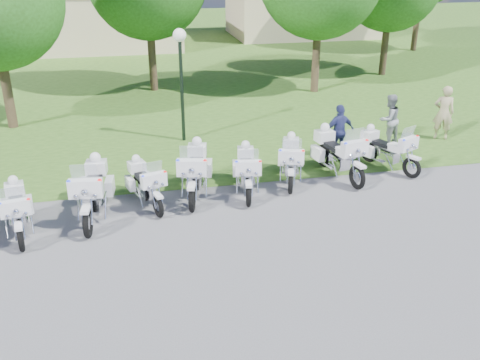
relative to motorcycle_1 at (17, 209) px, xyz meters
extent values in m
plane|color=#57575C|center=(5.66, -1.38, -0.62)|extent=(100.00, 100.00, 0.00)
cube|color=#33571B|center=(5.66, 25.62, -0.61)|extent=(100.00, 48.00, 0.01)
torus|color=black|center=(0.17, -0.90, -0.31)|extent=(0.23, 0.63, 0.62)
torus|color=black|center=(-0.12, 0.65, -0.31)|extent=(0.23, 0.63, 0.62)
cube|color=silver|center=(0.17, -0.92, 0.01)|extent=(0.24, 0.43, 0.06)
cube|color=silver|center=(0.13, -0.69, 0.36)|extent=(0.70, 0.34, 0.37)
cube|color=silver|center=(0.12, -0.64, 0.68)|extent=(0.53, 0.20, 0.35)
sphere|color=red|center=(0.43, -0.69, 0.53)|extent=(0.08, 0.08, 0.08)
sphere|color=#1426E5|center=(-0.15, -0.80, 0.53)|extent=(0.08, 0.08, 0.08)
cube|color=silver|center=(0.02, -0.11, -0.20)|extent=(0.40, 0.57, 0.31)
cube|color=silver|center=(0.06, -0.33, 0.12)|extent=(0.38, 0.53, 0.20)
cube|color=black|center=(-0.03, 0.16, 0.11)|extent=(0.41, 0.62, 0.11)
cube|color=silver|center=(0.18, 0.56, -0.15)|extent=(0.25, 0.50, 0.33)
cube|color=silver|center=(-0.37, 0.46, -0.15)|extent=(0.25, 0.50, 0.33)
cube|color=silver|center=(-0.12, 0.67, 0.23)|extent=(0.50, 0.44, 0.30)
sphere|color=silver|center=(-0.12, 0.67, 0.48)|extent=(0.24, 0.24, 0.24)
torus|color=black|center=(1.61, -0.57, -0.26)|extent=(0.22, 0.74, 0.73)
torus|color=black|center=(1.82, 1.27, -0.26)|extent=(0.22, 0.74, 0.73)
cube|color=silver|center=(1.61, -0.59, 0.12)|extent=(0.25, 0.50, 0.08)
cube|color=silver|center=(1.64, -0.32, 0.53)|extent=(0.81, 0.35, 0.44)
cube|color=silver|center=(1.65, -0.25, 0.91)|extent=(0.62, 0.20, 0.41)
sphere|color=red|center=(1.98, -0.42, 0.73)|extent=(0.10, 0.10, 0.10)
sphere|color=#1426E5|center=(1.29, -0.34, 0.73)|extent=(0.10, 0.10, 0.10)
cube|color=silver|center=(1.72, 0.38, -0.13)|extent=(0.44, 0.65, 0.37)
cube|color=silver|center=(1.69, 0.12, 0.25)|extent=(0.41, 0.60, 0.24)
cube|color=black|center=(1.76, 0.70, 0.23)|extent=(0.44, 0.71, 0.13)
cube|color=silver|center=(2.13, 1.08, -0.07)|extent=(0.26, 0.58, 0.39)
cube|color=silver|center=(1.48, 1.15, -0.07)|extent=(0.26, 0.58, 0.39)
cube|color=silver|center=(1.82, 1.31, 0.38)|extent=(0.57, 0.49, 0.35)
sphere|color=silver|center=(1.82, 1.31, 0.67)|extent=(0.28, 0.28, 0.28)
torus|color=black|center=(3.30, 0.10, -0.32)|extent=(0.28, 0.61, 0.60)
torus|color=black|center=(2.87, 1.56, -0.32)|extent=(0.28, 0.61, 0.60)
cube|color=silver|center=(3.31, 0.08, -0.01)|extent=(0.27, 0.42, 0.06)
cube|color=silver|center=(3.25, 0.30, 0.32)|extent=(0.68, 0.39, 0.36)
cube|color=silver|center=(3.23, 0.35, 0.64)|extent=(0.51, 0.25, 0.34)
sphere|color=red|center=(3.54, 0.33, 0.49)|extent=(0.08, 0.08, 0.08)
sphere|color=#1426E5|center=(2.99, 0.17, 0.49)|extent=(0.08, 0.08, 0.08)
cube|color=silver|center=(3.08, 0.85, -0.21)|extent=(0.43, 0.57, 0.30)
cube|color=silver|center=(3.14, 0.64, 0.10)|extent=(0.41, 0.53, 0.20)
cube|color=black|center=(3.01, 1.11, 0.08)|extent=(0.45, 0.62, 0.11)
cube|color=silver|center=(3.17, 1.51, -0.17)|extent=(0.29, 0.49, 0.32)
cube|color=silver|center=(2.65, 1.36, -0.17)|extent=(0.29, 0.49, 0.32)
cube|color=silver|center=(2.86, 1.59, 0.21)|extent=(0.51, 0.47, 0.29)
sphere|color=silver|center=(2.86, 1.59, 0.44)|extent=(0.23, 0.23, 0.23)
torus|color=black|center=(4.18, 0.23, -0.26)|extent=(0.29, 0.73, 0.72)
torus|color=black|center=(4.58, 2.01, -0.26)|extent=(0.29, 0.73, 0.72)
cube|color=silver|center=(4.18, 0.21, 0.11)|extent=(0.29, 0.50, 0.08)
cube|color=silver|center=(4.24, 0.47, 0.51)|extent=(0.81, 0.42, 0.43)
cube|color=silver|center=(4.25, 0.53, 0.89)|extent=(0.62, 0.26, 0.40)
sphere|color=red|center=(4.56, 0.33, 0.72)|extent=(0.10, 0.10, 0.10)
sphere|color=#1426E5|center=(3.89, 0.48, 0.72)|extent=(0.10, 0.10, 0.10)
cube|color=silver|center=(4.39, 1.14, -0.13)|extent=(0.49, 0.67, 0.37)
cube|color=silver|center=(4.33, 0.89, 0.24)|extent=(0.46, 0.62, 0.24)
cube|color=black|center=(4.46, 1.45, 0.22)|extent=(0.50, 0.73, 0.13)
cube|color=silver|center=(4.86, 1.78, -0.08)|extent=(0.31, 0.59, 0.39)
cube|color=silver|center=(4.23, 1.92, -0.08)|extent=(0.31, 0.59, 0.39)
cube|color=silver|center=(4.59, 2.04, 0.37)|extent=(0.60, 0.53, 0.34)
sphere|color=silver|center=(4.59, 2.04, 0.65)|extent=(0.28, 0.28, 0.28)
torus|color=black|center=(5.67, 0.22, -0.30)|extent=(0.23, 0.65, 0.64)
torus|color=black|center=(5.95, 1.82, -0.30)|extent=(0.23, 0.65, 0.64)
cube|color=silver|center=(5.67, 0.20, 0.03)|extent=(0.24, 0.44, 0.07)
cube|color=silver|center=(5.71, 0.44, 0.39)|extent=(0.72, 0.35, 0.38)
cube|color=silver|center=(5.72, 0.49, 0.72)|extent=(0.55, 0.21, 0.36)
sphere|color=red|center=(6.00, 0.33, 0.57)|extent=(0.09, 0.09, 0.09)
sphere|color=#1426E5|center=(5.40, 0.43, 0.57)|extent=(0.09, 0.09, 0.09)
cube|color=silver|center=(5.82, 1.04, -0.19)|extent=(0.41, 0.58, 0.33)
cube|color=silver|center=(5.78, 0.81, 0.15)|extent=(0.39, 0.54, 0.21)
cube|color=black|center=(5.87, 1.32, 0.13)|extent=(0.42, 0.64, 0.11)
cube|color=silver|center=(6.21, 1.63, -0.14)|extent=(0.26, 0.52, 0.34)
cube|color=silver|center=(5.65, 1.73, -0.14)|extent=(0.26, 0.52, 0.34)
cube|color=silver|center=(5.96, 1.85, 0.26)|extent=(0.52, 0.46, 0.31)
sphere|color=silver|center=(5.96, 1.85, 0.51)|extent=(0.25, 0.25, 0.25)
torus|color=black|center=(6.99, 0.75, -0.30)|extent=(0.31, 0.65, 0.64)
torus|color=black|center=(7.47, 2.31, -0.30)|extent=(0.31, 0.65, 0.64)
cube|color=silver|center=(6.98, 0.73, 0.04)|extent=(0.29, 0.46, 0.07)
cube|color=silver|center=(7.05, 0.96, 0.39)|extent=(0.73, 0.42, 0.38)
cube|color=silver|center=(7.07, 1.01, 0.73)|extent=(0.55, 0.27, 0.36)
sphere|color=red|center=(7.33, 0.81, 0.58)|extent=(0.09, 0.09, 0.09)
sphere|color=#1426E5|center=(6.74, 0.99, 0.58)|extent=(0.09, 0.09, 0.09)
cube|color=silver|center=(7.23, 1.55, -0.18)|extent=(0.47, 0.61, 0.33)
cube|color=silver|center=(7.17, 1.32, 0.15)|extent=(0.44, 0.57, 0.21)
cube|color=black|center=(7.32, 1.82, 0.13)|extent=(0.49, 0.67, 0.12)
cube|color=silver|center=(7.70, 2.09, -0.14)|extent=(0.31, 0.53, 0.35)
cube|color=silver|center=(7.15, 2.26, -0.14)|extent=(0.31, 0.53, 0.35)
cube|color=silver|center=(7.47, 2.34, 0.27)|extent=(0.55, 0.50, 0.31)
sphere|color=silver|center=(7.47, 2.34, 0.52)|extent=(0.25, 0.25, 0.25)
torus|color=black|center=(8.92, 0.66, -0.26)|extent=(0.27, 0.73, 0.72)
torus|color=black|center=(8.59, 2.45, -0.26)|extent=(0.27, 0.73, 0.72)
cube|color=silver|center=(8.92, 0.64, 0.11)|extent=(0.27, 0.50, 0.08)
cube|color=silver|center=(8.87, 0.90, 0.51)|extent=(0.81, 0.39, 0.43)
cube|color=silver|center=(8.86, 0.96, 0.89)|extent=(0.62, 0.24, 0.40)
sphere|color=red|center=(9.22, 0.90, 0.71)|extent=(0.10, 0.10, 0.10)
sphere|color=#1426E5|center=(8.55, 0.78, 0.71)|extent=(0.10, 0.10, 0.10)
cube|color=silver|center=(8.75, 1.58, -0.13)|extent=(0.47, 0.66, 0.37)
cube|color=silver|center=(8.80, 1.32, 0.24)|extent=(0.44, 0.61, 0.24)
cube|color=black|center=(8.69, 1.89, 0.22)|extent=(0.48, 0.72, 0.13)
cube|color=silver|center=(8.94, 2.35, -0.08)|extent=(0.29, 0.58, 0.39)
cube|color=silver|center=(8.30, 2.24, -0.08)|extent=(0.29, 0.58, 0.39)
cube|color=silver|center=(8.58, 2.49, 0.37)|extent=(0.58, 0.52, 0.34)
sphere|color=silver|center=(8.58, 2.49, 0.65)|extent=(0.28, 0.28, 0.28)
torus|color=black|center=(10.81, 1.05, -0.30)|extent=(0.38, 0.63, 0.64)
torus|color=black|center=(10.14, 2.53, -0.30)|extent=(0.38, 0.63, 0.64)
cube|color=silver|center=(10.82, 1.03, 0.03)|extent=(0.33, 0.45, 0.07)
cube|color=silver|center=(10.72, 1.25, 0.39)|extent=(0.72, 0.49, 0.38)
cube|color=silver|center=(10.70, 1.30, 0.72)|extent=(0.54, 0.33, 0.36)
sphere|color=red|center=(11.02, 1.32, 0.57)|extent=(0.09, 0.09, 0.09)
sphere|color=#1426E5|center=(10.47, 1.07, 0.57)|extent=(0.09, 0.09, 0.09)
cube|color=silver|center=(10.47, 1.80, -0.19)|extent=(0.52, 0.62, 0.33)
cube|color=silver|center=(10.56, 1.60, 0.15)|extent=(0.48, 0.58, 0.21)
cube|color=black|center=(10.35, 2.07, 0.13)|extent=(0.54, 0.67, 0.11)
cube|color=silver|center=(10.46, 2.52, -0.14)|extent=(0.36, 0.52, 0.34)
cube|color=silver|center=(9.94, 2.28, -0.14)|extent=(0.36, 0.52, 0.34)
cube|color=silver|center=(10.13, 2.55, 0.26)|extent=(0.58, 0.54, 0.31)
sphere|color=silver|center=(10.13, 2.55, 0.51)|extent=(0.25, 0.25, 0.25)
cylinder|color=black|center=(4.62, 5.84, 1.13)|extent=(0.12, 0.12, 3.50)
sphere|color=white|center=(4.62, 5.84, 3.03)|extent=(0.44, 0.44, 0.44)
cylinder|color=#38281C|center=(-1.56, 8.73, 1.09)|extent=(0.36, 0.36, 3.41)
cylinder|color=#38281C|center=(4.08, 13.36, 1.23)|extent=(0.36, 0.36, 3.69)
cylinder|color=#38281C|center=(11.50, 11.51, 1.27)|extent=(0.36, 0.36, 3.77)
cylinder|color=#38281C|center=(16.29, 14.21, 1.13)|extent=(0.36, 0.36, 3.50)
cylinder|color=#38281C|center=(21.62, 20.53, 1.64)|extent=(0.36, 0.36, 4.52)
cube|color=#C7B390|center=(-0.34, 26.62, 1.18)|extent=(14.00, 8.00, 3.60)
cube|color=#C7B390|center=(16.66, 28.62, 1.18)|extent=(11.00, 7.00, 3.60)
imported|color=tan|center=(13.60, 4.05, 0.34)|extent=(0.83, 0.71, 1.91)
imported|color=gray|center=(11.50, 3.99, 0.25)|extent=(1.03, 0.92, 1.74)
imported|color=navy|center=(9.31, 3.07, 0.27)|extent=(1.09, 0.60, 1.76)
camera|label=1|loc=(2.76, -12.14, 5.68)|focal=40.00mm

